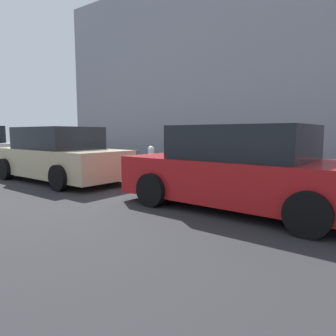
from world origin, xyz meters
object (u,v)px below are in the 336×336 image
Objects in this scene: suitcase_olive_3 at (203,168)px; parked_car_beige_1 at (58,156)px; suitcase_teal_0 at (255,172)px; suitcase_navy_1 at (234,169)px; fire_hydrant at (151,158)px; suitcase_black_5 at (172,165)px; bollard_post at (137,161)px; suitcase_red_4 at (187,166)px; suitcase_silver_2 at (220,168)px; parked_car_red_0 at (242,170)px; parking_meter at (304,151)px.

parked_car_beige_1 reaches higher than suitcase_olive_3.
suitcase_navy_1 is (0.53, 0.10, 0.03)m from suitcase_teal_0.
fire_hydrant is (2.88, -0.05, 0.15)m from suitcase_navy_1.
suitcase_teal_0 is 0.54m from suitcase_navy_1.
suitcase_black_5 is 1.30m from bollard_post.
suitcase_red_4 is (1.50, -0.01, -0.02)m from suitcase_navy_1.
suitcase_black_5 is at bearing -8.07° from suitcase_red_4.
suitcase_black_5 is (1.59, 0.03, -0.01)m from suitcase_silver_2.
suitcase_red_4 is 0.16× the size of parked_car_beige_1.
parked_car_red_0 reaches higher than suitcase_navy_1.
suitcase_red_4 is (1.01, 0.11, -0.01)m from suitcase_silver_2.
bollard_post reaches higher than suitcase_silver_2.
fire_hydrant is at bearing 3.16° from parking_meter.
suitcase_silver_2 is 0.49m from suitcase_olive_3.
parked_car_beige_1 is at bearing 61.01° from bollard_post.
fire_hydrant is 0.51m from bollard_post.
parked_car_beige_1 is at bearing 26.17° from suitcase_navy_1.
parking_meter is at bearing -157.78° from parked_car_beige_1.
fire_hydrant is at bearing -0.40° from suitcase_olive_3.
suitcase_navy_1 reaches higher than suitcase_silver_2.
bollard_post is (2.87, 0.22, 0.06)m from suitcase_silver_2.
parked_car_red_0 is at bearing 180.00° from parked_car_beige_1.
suitcase_black_5 is 3.95m from parked_car_red_0.
parking_meter is at bearing -169.98° from suitcase_teal_0.
suitcase_navy_1 is 0.18× the size of parked_car_red_0.
suitcase_olive_3 reaches higher than suitcase_red_4.
bollard_post is at bearing 3.28° from suitcase_olive_3.
fire_hydrant is at bearing -126.05° from parked_car_beige_1.
parked_car_beige_1 reaches higher than fire_hydrant.
parked_car_beige_1 reaches higher than bollard_post.
fire_hydrant reaches higher than suitcase_navy_1.
suitcase_teal_0 is 1.09× the size of bollard_post.
suitcase_teal_0 is 2.03m from suitcase_red_4.
suitcase_navy_1 is at bearing -153.83° from parked_car_beige_1.
suitcase_red_4 reaches higher than suitcase_silver_2.
parked_car_beige_1 reaches higher than suitcase_red_4.
suitcase_olive_3 is (0.48, 0.08, -0.03)m from suitcase_silver_2.
suitcase_navy_1 is 2.08m from suitcase_black_5.
suitcase_black_5 reaches higher than suitcase_red_4.
fire_hydrant is at bearing 0.86° from suitcase_teal_0.
suitcase_silver_2 is at bearing -178.33° from fire_hydrant.
parking_meter reaches higher than fire_hydrant.
parking_meter reaches higher than suitcase_black_5.
suitcase_olive_3 is 1.11× the size of bollard_post.
fire_hydrant is at bearing 3.14° from suitcase_black_5.
parking_meter is (-2.62, -0.26, 0.57)m from suitcase_olive_3.
suitcase_navy_1 is at bearing 177.91° from suitcase_olive_3.
suitcase_red_4 is at bearing 5.22° from parking_meter.
suitcase_black_5 is 3.40m from parked_car_beige_1.
parking_meter is (-3.15, -0.29, 0.55)m from suitcase_red_4.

